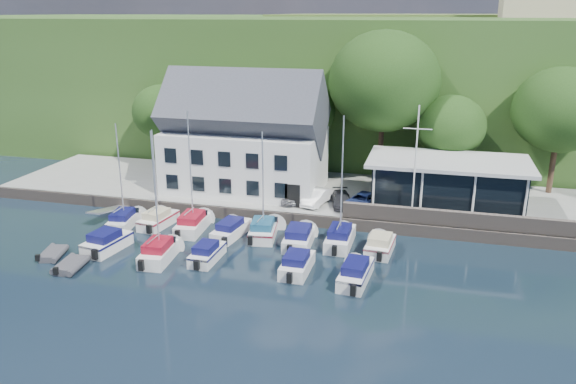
% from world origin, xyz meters
% --- Properties ---
extents(ground, '(180.00, 180.00, 0.00)m').
position_xyz_m(ground, '(0.00, 0.00, 0.00)').
color(ground, black).
rests_on(ground, ground).
extents(quay, '(60.00, 13.00, 1.00)m').
position_xyz_m(quay, '(0.00, 17.50, 0.50)').
color(quay, gray).
rests_on(quay, ground).
extents(quay_face, '(60.00, 0.30, 1.00)m').
position_xyz_m(quay_face, '(0.00, 11.00, 0.50)').
color(quay_face, '#5C524A').
rests_on(quay_face, ground).
extents(hillside, '(160.00, 75.00, 16.00)m').
position_xyz_m(hillside, '(0.00, 62.00, 8.00)').
color(hillside, '#314D1D').
rests_on(hillside, ground).
extents(field_patch, '(50.00, 30.00, 0.30)m').
position_xyz_m(field_patch, '(8.00, 70.00, 16.15)').
color(field_patch, '#596331').
rests_on(field_patch, hillside).
extents(harbor_building, '(14.40, 8.20, 8.70)m').
position_xyz_m(harbor_building, '(-7.00, 16.50, 5.35)').
color(harbor_building, silver).
rests_on(harbor_building, quay).
extents(club_pavilion, '(13.20, 7.20, 4.10)m').
position_xyz_m(club_pavilion, '(11.00, 16.00, 3.05)').
color(club_pavilion, black).
rests_on(club_pavilion, quay).
extents(seawall, '(18.00, 0.50, 1.20)m').
position_xyz_m(seawall, '(12.00, 11.40, 1.60)').
color(seawall, '#5C524A').
rests_on(seawall, quay).
extents(gangway, '(1.20, 6.00, 1.40)m').
position_xyz_m(gangway, '(-16.50, 9.00, 0.00)').
color(gangway, silver).
rests_on(gangway, ground).
extents(car_silver, '(2.32, 3.67, 1.16)m').
position_xyz_m(car_silver, '(-2.22, 13.77, 1.58)').
color(car_silver, '#A6A5AA').
rests_on(car_silver, quay).
extents(car_white, '(2.32, 4.13, 1.29)m').
position_xyz_m(car_white, '(0.36, 13.82, 1.64)').
color(car_white, white).
rests_on(car_white, quay).
extents(car_dgrey, '(2.42, 4.09, 1.11)m').
position_xyz_m(car_dgrey, '(2.42, 13.97, 1.56)').
color(car_dgrey, '#2A2A2E').
rests_on(car_dgrey, quay).
extents(car_blue, '(2.65, 4.02, 1.28)m').
position_xyz_m(car_blue, '(4.17, 13.90, 1.64)').
color(car_blue, navy).
rests_on(car_blue, quay).
extents(flagpole, '(2.18, 0.20, 9.09)m').
position_xyz_m(flagpole, '(8.38, 12.28, 5.54)').
color(flagpole, silver).
rests_on(flagpole, quay).
extents(tree_0, '(6.29, 6.29, 8.59)m').
position_xyz_m(tree_0, '(-18.08, 22.32, 5.30)').
color(tree_0, '#193510').
rests_on(tree_0, quay).
extents(tree_1, '(7.27, 7.27, 9.93)m').
position_xyz_m(tree_1, '(-11.85, 22.10, 5.97)').
color(tree_1, '#193510').
rests_on(tree_1, quay).
extents(tree_2, '(7.19, 7.19, 9.82)m').
position_xyz_m(tree_2, '(-3.31, 22.18, 5.91)').
color(tree_2, '#193510').
rests_on(tree_2, quay).
extents(tree_3, '(10.45, 10.45, 14.28)m').
position_xyz_m(tree_3, '(4.75, 22.53, 8.14)').
color(tree_3, '#193510').
rests_on(tree_3, quay).
extents(tree_4, '(6.34, 6.34, 8.66)m').
position_xyz_m(tree_4, '(11.05, 21.62, 5.33)').
color(tree_4, '#193510').
rests_on(tree_4, quay).
extents(tree_5, '(8.29, 8.29, 11.33)m').
position_xyz_m(tree_5, '(20.19, 22.34, 6.67)').
color(tree_5, '#193510').
rests_on(tree_5, quay).
extents(boat_r1_0, '(2.67, 6.25, 8.23)m').
position_xyz_m(boat_r1_0, '(-14.41, 7.32, 4.11)').
color(boat_r1_0, silver).
rests_on(boat_r1_0, ground).
extents(boat_r1_1, '(2.55, 5.71, 8.70)m').
position_xyz_m(boat_r1_1, '(-11.68, 7.96, 4.35)').
color(boat_r1_1, silver).
rests_on(boat_r1_1, ground).
extents(boat_r1_2, '(2.48, 6.70, 9.08)m').
position_xyz_m(boat_r1_2, '(-8.54, 7.84, 4.54)').
color(boat_r1_2, silver).
rests_on(boat_r1_2, ground).
extents(boat_r1_3, '(2.53, 6.31, 1.38)m').
position_xyz_m(boat_r1_3, '(-5.16, 7.44, 0.69)').
color(boat_r1_3, silver).
rests_on(boat_r1_3, ground).
extents(boat_r1_4, '(2.96, 6.17, 8.87)m').
position_xyz_m(boat_r1_4, '(-2.67, 7.95, 4.43)').
color(boat_r1_4, silver).
rests_on(boat_r1_4, ground).
extents(boat_r1_5, '(2.46, 6.33, 1.50)m').
position_xyz_m(boat_r1_5, '(0.39, 7.13, 0.75)').
color(boat_r1_5, silver).
rests_on(boat_r1_5, ground).
extents(boat_r1_6, '(1.95, 6.38, 9.38)m').
position_xyz_m(boat_r1_6, '(3.39, 7.82, 4.69)').
color(boat_r1_6, silver).
rests_on(boat_r1_6, ground).
extents(boat_r1_7, '(2.33, 5.27, 1.41)m').
position_xyz_m(boat_r1_7, '(6.43, 7.25, 0.71)').
color(boat_r1_7, silver).
rests_on(boat_r1_7, ground).
extents(boat_r2_0, '(2.85, 5.72, 1.56)m').
position_xyz_m(boat_r2_0, '(-13.06, 2.56, 0.78)').
color(boat_r2_0, silver).
rests_on(boat_r2_0, ground).
extents(boat_r2_1, '(2.46, 6.18, 9.37)m').
position_xyz_m(boat_r2_1, '(-8.53, 2.01, 4.69)').
color(boat_r2_1, silver).
rests_on(boat_r2_1, ground).
extents(boat_r2_2, '(1.78, 5.11, 1.37)m').
position_xyz_m(boat_r2_2, '(-5.24, 2.74, 0.69)').
color(boat_r2_2, silver).
rests_on(boat_r2_2, ground).
extents(boat_r2_3, '(1.92, 5.46, 1.41)m').
position_xyz_m(boat_r2_3, '(1.33, 2.61, 0.71)').
color(boat_r2_3, silver).
rests_on(boat_r2_3, ground).
extents(boat_r2_4, '(2.29, 6.34, 1.50)m').
position_xyz_m(boat_r2_4, '(5.36, 2.21, 0.75)').
color(boat_r2_4, silver).
rests_on(boat_r2_4, ground).
extents(dinghy_0, '(2.26, 3.03, 0.63)m').
position_xyz_m(dinghy_0, '(-16.20, 0.54, 0.32)').
color(dinghy_0, '#3A3A3F').
rests_on(dinghy_0, ground).
extents(dinghy_1, '(2.10, 3.13, 0.69)m').
position_xyz_m(dinghy_1, '(-13.76, -0.88, 0.34)').
color(dinghy_1, '#3A3A3F').
rests_on(dinghy_1, ground).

